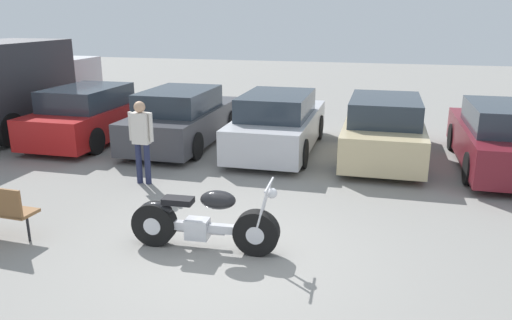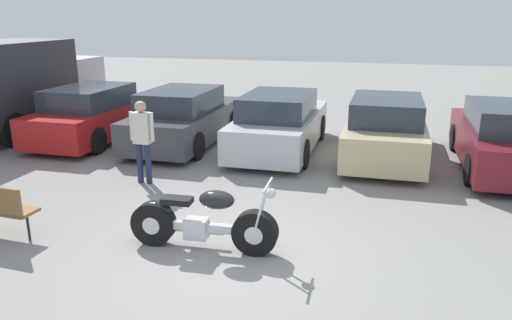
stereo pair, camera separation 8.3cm
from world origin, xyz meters
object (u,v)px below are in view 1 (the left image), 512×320
at_px(parked_car_silver, 278,124).
at_px(parked_car_maroon, 503,138).
at_px(parked_car_champagne, 384,129).
at_px(delivery_truck, 8,84).
at_px(parked_car_red, 93,115).
at_px(motorcycle, 203,222).
at_px(parked_car_dark_grey, 183,118).
at_px(person_standing, 141,135).

xyz_separation_m(parked_car_silver, parked_car_maroon, (5.12, -0.27, 0.00)).
relative_size(parked_car_silver, parked_car_maroon, 1.00).
bearing_deg(parked_car_champagne, delivery_truck, -179.42).
bearing_deg(parked_car_champagne, parked_car_red, -178.86).
relative_size(parked_car_red, parked_car_maroon, 1.00).
xyz_separation_m(motorcycle, parked_car_silver, (-0.06, 5.66, 0.27)).
bearing_deg(parked_car_maroon, parked_car_dark_grey, 177.74).
distance_m(parked_car_dark_grey, parked_car_champagne, 5.12).
relative_size(parked_car_champagne, delivery_truck, 0.73).
height_order(motorcycle, parked_car_maroon, parked_car_maroon).
bearing_deg(parked_car_maroon, person_standing, -158.29).
xyz_separation_m(motorcycle, parked_car_red, (-5.18, 5.53, 0.27)).
bearing_deg(parked_car_red, parked_car_maroon, -0.82).
bearing_deg(person_standing, delivery_truck, 151.29).
xyz_separation_m(parked_car_dark_grey, delivery_truck, (-5.19, -0.11, 0.76)).
bearing_deg(parked_car_dark_grey, motorcycle, -65.23).
bearing_deg(parked_car_dark_grey, delivery_truck, -178.81).
relative_size(parked_car_red, parked_car_champagne, 1.00).
height_order(parked_car_silver, delivery_truck, delivery_truck).
bearing_deg(parked_car_maroon, motorcycle, -133.19).
bearing_deg(parked_car_silver, person_standing, -123.98).
xyz_separation_m(motorcycle, parked_car_dark_grey, (-2.62, 5.69, 0.27)).
distance_m(parked_car_maroon, delivery_truck, 12.89).
xyz_separation_m(parked_car_silver, delivery_truck, (-7.75, -0.08, 0.76)).
bearing_deg(delivery_truck, parked_car_dark_grey, 1.19).
height_order(parked_car_maroon, person_standing, person_standing).
distance_m(motorcycle, parked_car_silver, 5.66).
xyz_separation_m(motorcycle, parked_car_champagne, (2.49, 5.68, 0.27)).
xyz_separation_m(delivery_truck, person_standing, (5.62, -3.08, -0.44)).
bearing_deg(motorcycle, parked_car_maroon, 46.81).
distance_m(parked_car_red, parked_car_champagne, 7.68).
bearing_deg(person_standing, parked_car_dark_grey, 97.69).
distance_m(parked_car_dark_grey, person_standing, 3.23).
relative_size(parked_car_silver, parked_car_champagne, 1.00).
xyz_separation_m(parked_car_maroon, delivery_truck, (-12.87, 0.19, 0.76)).
height_order(parked_car_dark_grey, delivery_truck, delivery_truck).
relative_size(motorcycle, parked_car_maroon, 0.50).
relative_size(motorcycle, parked_car_silver, 0.50).
bearing_deg(motorcycle, parked_car_champagne, 66.30).
xyz_separation_m(parked_car_maroon, person_standing, (-7.25, -2.89, 0.32)).
bearing_deg(parked_car_red, delivery_truck, 178.95).
bearing_deg(person_standing, parked_car_silver, 56.02).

